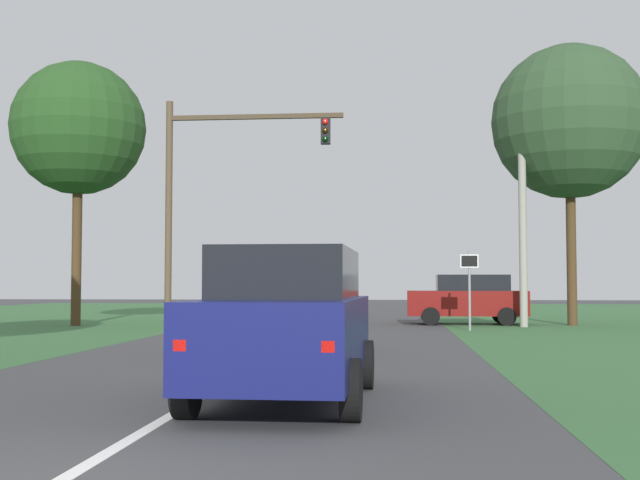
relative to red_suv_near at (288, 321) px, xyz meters
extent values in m
plane|color=#424244|center=(-1.23, 7.38, -1.06)|extent=(120.00, 120.00, 0.00)
cube|color=white|center=(-1.23, -3.62, -1.05)|extent=(0.16, 42.26, 0.01)
cube|color=navy|center=(0.00, -0.06, -0.19)|extent=(2.01, 4.77, 1.00)
cube|color=black|center=(0.00, 0.18, 0.64)|extent=(1.74, 2.97, 0.67)
cube|color=red|center=(-0.83, -2.38, -0.14)|extent=(0.14, 0.06, 0.12)
cube|color=red|center=(0.73, -2.41, -0.14)|extent=(0.14, 0.06, 0.12)
cylinder|color=black|center=(-0.93, 1.43, -0.70)|extent=(0.24, 0.72, 0.72)
cylinder|color=black|center=(0.99, 1.39, -0.70)|extent=(0.24, 0.72, 0.72)
cylinder|color=black|center=(-0.99, -1.51, -0.70)|extent=(0.24, 0.72, 0.72)
cylinder|color=black|center=(0.92, -1.55, -0.70)|extent=(0.24, 0.72, 0.72)
cube|color=silver|center=(-0.97, 7.58, -0.24)|extent=(2.19, 4.89, 0.83)
cube|color=black|center=(-0.98, 7.34, 0.50)|extent=(1.87, 1.89, 0.64)
cube|color=#B8B8B8|center=(-1.01, 6.08, 0.28)|extent=(2.01, 1.89, 0.20)
cube|color=red|center=(-1.88, 5.21, -0.20)|extent=(0.14, 0.06, 0.12)
cube|color=red|center=(-0.19, 5.17, -0.20)|extent=(0.14, 0.06, 0.12)
cylinder|color=black|center=(-1.97, 9.11, -0.66)|extent=(0.27, 0.81, 0.80)
cylinder|color=black|center=(0.10, 9.05, -0.66)|extent=(0.27, 0.81, 0.80)
cylinder|color=black|center=(-2.05, 6.11, -0.66)|extent=(0.27, 0.81, 0.80)
cylinder|color=black|center=(0.02, 6.05, -0.66)|extent=(0.27, 0.81, 0.80)
cylinder|color=brown|center=(-6.44, 17.24, 2.93)|extent=(0.24, 0.24, 7.98)
cube|color=#4C3D2B|center=(-3.37, 17.24, 6.32)|extent=(6.14, 0.16, 0.16)
cube|color=black|center=(-0.92, 17.24, 5.77)|extent=(0.32, 0.28, 0.90)
sphere|color=red|center=(-0.92, 17.09, 6.07)|extent=(0.22, 0.22, 0.22)
sphere|color=black|center=(-0.92, 17.09, 5.77)|extent=(0.22, 0.22, 0.22)
sphere|color=black|center=(-0.92, 17.09, 5.47)|extent=(0.22, 0.22, 0.22)
cylinder|color=gray|center=(3.91, 16.70, 0.27)|extent=(0.08, 0.08, 2.65)
cube|color=white|center=(3.91, 16.67, 1.24)|extent=(0.60, 0.03, 0.44)
cube|color=black|center=(3.91, 16.65, 1.24)|extent=(0.52, 0.01, 0.36)
cylinder|color=#4C351E|center=(8.02, 20.45, 1.68)|extent=(0.36, 0.36, 5.47)
sphere|color=#2E4A2B|center=(8.02, 20.45, 6.58)|extent=(5.80, 5.80, 5.80)
cube|color=maroon|center=(4.17, 20.92, -0.25)|extent=(4.51, 1.88, 0.94)
cube|color=black|center=(4.40, 20.92, 0.53)|extent=(2.71, 1.64, 0.61)
cube|color=red|center=(1.96, 21.69, -0.20)|extent=(0.06, 0.14, 0.12)
cube|color=red|center=(1.95, 20.19, -0.20)|extent=(0.06, 0.14, 0.12)
cylinder|color=black|center=(5.57, 21.83, -0.72)|extent=(0.68, 0.23, 0.68)
cylinder|color=black|center=(5.56, 19.99, -0.72)|extent=(0.68, 0.23, 0.68)
cylinder|color=black|center=(2.79, 21.85, -0.72)|extent=(0.68, 0.23, 0.68)
cylinder|color=black|center=(2.77, 20.01, -0.72)|extent=(0.68, 0.23, 0.68)
cylinder|color=#9E998E|center=(6.04, 19.13, 3.33)|extent=(0.28, 0.28, 8.78)
cylinder|color=#4C351E|center=(-10.29, 18.60, 1.69)|extent=(0.36, 0.36, 5.49)
sphere|color=#254B1F|center=(-10.29, 18.60, 6.29)|extent=(4.96, 4.96, 4.96)
camera|label=1|loc=(1.41, -10.92, 0.51)|focal=46.23mm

